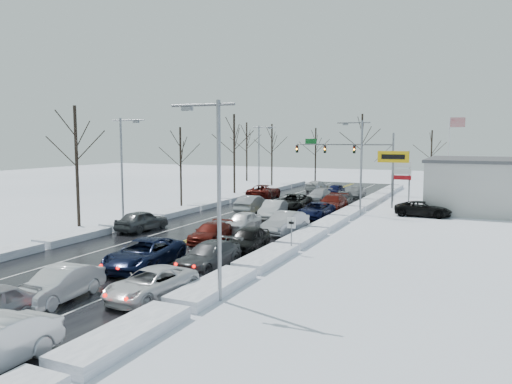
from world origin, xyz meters
The scene contains 44 objects.
ground centered at (0.00, 0.00, 0.00)m, with size 160.00×160.00×0.00m, color white.
road_surface centered at (0.00, 2.00, 0.01)m, with size 14.00×84.00×0.01m, color black.
snow_bank_left centered at (-7.60, 2.00, 0.00)m, with size 1.82×72.00×0.52m, color white.
snow_bank_right centered at (7.60, 2.00, 0.00)m, with size 1.82×72.00×0.52m, color white.
traffic_signal_mast centered at (3.45, 27.99, 5.48)m, with size 13.28×0.39×8.00m.
tires_plus_sign centered at (10.50, 15.99, 4.99)m, with size 3.20×0.34×6.00m.
used_vehicles_sign centered at (10.50, 22.00, 3.32)m, with size 2.20×0.22×4.65m.
speed_limit_sign centered at (8.20, -8.00, 1.63)m, with size 0.55×0.09×2.35m.
flagpole centered at (15.17, 30.00, 5.93)m, with size 1.87×1.20×10.00m.
streetlight_se centered at (8.30, -18.00, 5.31)m, with size 3.20×0.25×9.00m.
streetlight_ne centered at (8.30, 10.00, 5.31)m, with size 3.20×0.25×9.00m.
streetlight_sw centered at (-8.30, -4.00, 5.31)m, with size 3.20×0.25×9.00m.
streetlight_nw centered at (-8.30, 24.00, 5.31)m, with size 3.20×0.25×9.00m.
tree_left_b centered at (-11.50, -6.00, 6.99)m, with size 4.00×4.00×10.00m.
tree_left_c centered at (-10.50, 8.00, 5.94)m, with size 3.40×3.40×8.50m.
tree_left_d centered at (-11.20, 22.00, 7.33)m, with size 4.20×4.20×10.50m.
tree_left_e centered at (-10.80, 34.00, 6.64)m, with size 3.80×3.80×9.50m.
tree_far_a centered at (-18.00, 40.00, 6.99)m, with size 4.00×4.00×10.00m.
tree_far_b centered at (-6.00, 41.00, 6.29)m, with size 3.60×3.60×9.00m.
tree_far_c centered at (2.00, 39.00, 7.68)m, with size 4.40×4.40×11.00m.
tree_far_d centered at (12.00, 40.50, 5.94)m, with size 3.40×3.40×8.50m.
queued_car_1 centered at (1.92, -21.03, 0.00)m, with size 1.61×4.62×1.52m, color silver.
queued_car_2 centered at (1.82, -14.71, 0.00)m, with size 2.70×5.86×1.63m, color black.
queued_car_3 centered at (1.68, -6.94, 0.00)m, with size 1.88×4.61×1.34m, color #51100A.
queued_car_4 centered at (1.89, -2.26, 0.00)m, with size 1.80×4.48×1.53m, color silver.
queued_car_5 centered at (1.72, 4.55, 0.00)m, with size 1.72×4.92×1.62m, color silver.
queued_car_6 centered at (1.67, 9.78, 0.00)m, with size 2.82×6.11×1.70m, color black.
queued_car_7 centered at (1.81, 18.03, 0.00)m, with size 2.02×4.97×1.44m, color #AAACB2.
queued_car_8 centered at (1.92, 24.73, 0.00)m, with size 1.72×4.28×1.46m, color black.
queued_car_10 centered at (5.41, -18.96, 0.00)m, with size 2.24×4.87×1.35m, color silver.
queued_car_11 centered at (5.20, -13.25, 0.00)m, with size 2.04×5.02×1.46m, color #3C3E41.
queued_car_12 centered at (5.39, -8.63, 0.00)m, with size 1.90×4.73×1.61m, color black.
queued_car_13 centered at (5.40, -1.83, 0.00)m, with size 1.77×5.07×1.67m, color #95979C.
queued_car_14 centered at (5.24, 6.41, 0.00)m, with size 2.36×5.13×1.42m, color black.
queued_car_15 centered at (5.36, 11.27, 0.00)m, with size 2.29×5.64×1.64m, color #52100B.
queued_car_16 centered at (5.20, 16.19, 0.00)m, with size 1.88×4.66×1.59m, color #3E4043.
queued_car_17 centered at (5.15, 23.19, 0.00)m, with size 1.45×4.17×1.37m, color #3B3D3F.
oncoming_car_0 centered at (-1.71, 7.29, 0.00)m, with size 1.78×5.10×1.68m, color gray.
oncoming_car_1 centered at (-5.12, 18.01, 0.00)m, with size 2.85×6.18×1.72m, color #4A0D09.
oncoming_car_2 centered at (-1.90, 29.05, 0.00)m, with size 2.02×4.98×1.44m, color silver.
oncoming_car_3 centered at (-5.44, -5.43, 0.00)m, with size 1.95×4.84×1.65m, color #434648.
parked_car_0 centered at (14.10, 11.47, 0.00)m, with size 2.37×5.15×1.43m, color black.
parked_car_1 centered at (16.91, 15.20, 0.00)m, with size 2.35×5.78×1.68m, color #A8ACB0.
parked_car_2 centered at (15.09, 22.97, 0.00)m, with size 1.56×3.88×1.32m, color black.
Camera 1 is at (19.13, -37.28, 7.34)m, focal length 35.00 mm.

